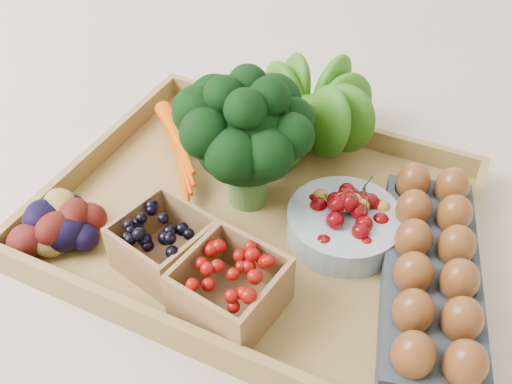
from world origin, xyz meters
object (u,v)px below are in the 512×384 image
at_px(broccoli, 247,160).
at_px(cherry_bowl, 344,225).
at_px(egg_carton, 429,277).
at_px(tray, 256,219).

height_order(broccoli, cherry_bowl, broccoli).
height_order(broccoli, egg_carton, broccoli).
bearing_deg(egg_carton, tray, 161.04).
distance_m(tray, egg_carton, 0.25).
bearing_deg(tray, egg_carton, -4.90).
xyz_separation_m(tray, egg_carton, (0.24, -0.02, 0.03)).
xyz_separation_m(broccoli, cherry_bowl, (0.15, -0.01, -0.05)).
relative_size(tray, egg_carton, 1.71).
distance_m(broccoli, cherry_bowl, 0.16).
height_order(tray, egg_carton, egg_carton).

